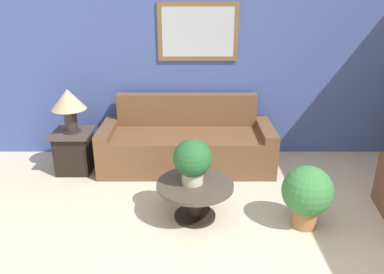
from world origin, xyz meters
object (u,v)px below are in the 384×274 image
at_px(side_table, 76,151).
at_px(table_lamp, 70,102).
at_px(potted_plant_on_table, 194,160).
at_px(couch_main, 188,145).
at_px(potted_plant_floor, 309,194).
at_px(coffee_table, 197,193).

distance_m(side_table, table_lamp, 0.66).
distance_m(table_lamp, potted_plant_on_table, 1.93).
height_order(couch_main, table_lamp, table_lamp).
distance_m(table_lamp, potted_plant_floor, 3.04).
relative_size(couch_main, coffee_table, 2.85).
relative_size(side_table, table_lamp, 0.98).
height_order(coffee_table, potted_plant_floor, potted_plant_floor).
xyz_separation_m(coffee_table, table_lamp, (-1.58, 1.12, 0.65)).
bearing_deg(potted_plant_floor, potted_plant_on_table, 171.85).
bearing_deg(side_table, couch_main, 5.46).
bearing_deg(potted_plant_on_table, potted_plant_floor, -8.15).
bearing_deg(side_table, potted_plant_on_table, -35.38).
bearing_deg(coffee_table, potted_plant_floor, -7.74).
distance_m(couch_main, coffee_table, 1.26).
bearing_deg(table_lamp, potted_plant_floor, -25.19).
distance_m(coffee_table, side_table, 1.94).
height_order(potted_plant_on_table, potted_plant_floor, potted_plant_on_table).
xyz_separation_m(couch_main, potted_plant_floor, (1.22, -1.41, 0.06)).
height_order(couch_main, side_table, couch_main).
bearing_deg(couch_main, side_table, -174.54).
bearing_deg(potted_plant_on_table, coffee_table, -24.19).
height_order(couch_main, potted_plant_on_table, couch_main).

